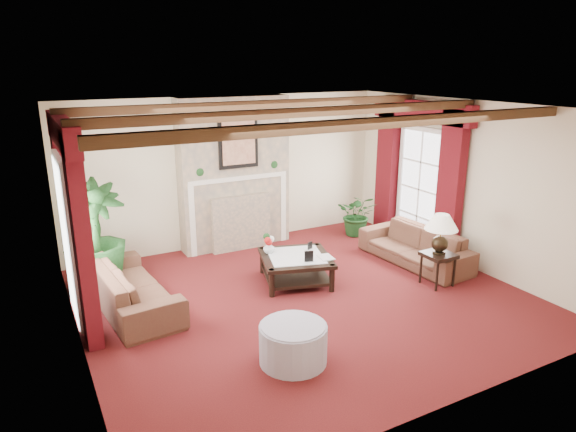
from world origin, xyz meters
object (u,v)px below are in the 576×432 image
sofa_left (130,279)px  coffee_table (296,269)px  potted_palm (97,258)px  side_table (437,269)px  ottoman (293,344)px  sofa_right (415,241)px

sofa_left → coffee_table: sofa_left is taller
potted_palm → side_table: 5.13m
side_table → sofa_left: bearing=161.3°
potted_palm → ottoman: 3.56m
sofa_right → sofa_left: bearing=-101.5°
coffee_table → side_table: size_ratio=2.02×
potted_palm → side_table: size_ratio=3.58×
side_table → ottoman: 3.05m
side_table → ottoman: bearing=-164.7°
sofa_left → ottoman: bearing=-154.9°
potted_palm → side_table: potted_palm is taller
coffee_table → side_table: bearing=-14.2°
coffee_table → sofa_right: bearing=10.2°
sofa_left → potted_palm: bearing=12.2°
potted_palm → coffee_table: (2.70, -1.26, -0.25)m
sofa_left → sofa_right: bearing=-102.5°
coffee_table → sofa_left: bearing=-170.9°
sofa_right → coffee_table: 2.17m
sofa_right → ottoman: 3.65m
potted_palm → coffee_table: 2.99m
sofa_right → coffee_table: size_ratio=1.98×
sofa_right → coffee_table: (-2.15, 0.25, -0.18)m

